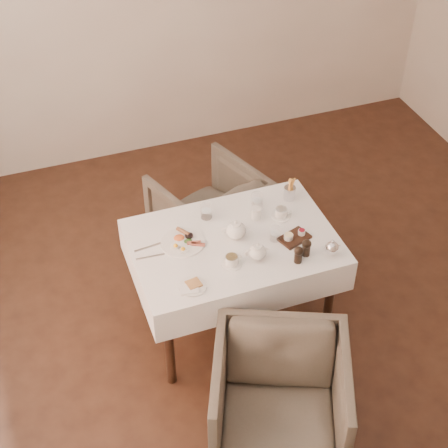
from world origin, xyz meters
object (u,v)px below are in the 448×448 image
object	(u,v)px
armchair_far	(209,211)
table	(233,254)
armchair_near	(279,399)
teapot_centre	(236,229)
breakfast_plate	(183,242)

from	to	relation	value
armchair_far	table	bearing A→B (deg)	62.01
armchair_near	armchair_far	distance (m)	1.74
armchair_near	teapot_centre	xyz separation A→B (m)	(0.09, 0.95, 0.48)
table	armchair_far	size ratio (longest dim) A/B	1.77
armchair_near	breakfast_plate	world-z (taller)	breakfast_plate
teapot_centre	table	bearing A→B (deg)	-126.51
table	armchair_near	size ratio (longest dim) A/B	1.67
armchair_near	teapot_centre	world-z (taller)	teapot_centre
table	breakfast_plate	world-z (taller)	breakfast_plate
breakfast_plate	armchair_near	bearing A→B (deg)	-84.49
armchair_near	breakfast_plate	xyz separation A→B (m)	(-0.24, 1.01, 0.42)
teapot_centre	armchair_near	bearing A→B (deg)	-81.90
armchair_near	teapot_centre	size ratio (longest dim) A/B	4.42
breakfast_plate	armchair_far	bearing A→B (deg)	52.23
armchair_near	armchair_far	xyz separation A→B (m)	(0.17, 1.73, -0.02)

